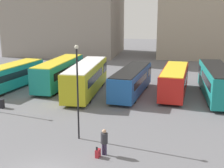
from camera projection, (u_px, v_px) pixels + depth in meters
name	position (u px, v px, depth m)	size (l,w,h in m)	color
bus_0	(11.00, 75.00, 36.00)	(4.01, 10.10, 2.78)	#19847F
bus_1	(59.00, 72.00, 36.87)	(2.79, 10.66, 3.14)	#19847F
bus_2	(86.00, 77.00, 33.82)	(2.97, 11.33, 3.25)	gold
bus_3	(132.00, 80.00, 33.55)	(3.48, 10.35, 2.78)	#1E56A3
bus_4	(174.00, 80.00, 33.35)	(3.21, 9.58, 2.89)	red
bus_5	(217.00, 81.00, 32.17)	(2.87, 10.97, 3.21)	#19847F
traveler	(104.00, 140.00, 19.64)	(0.52, 0.52, 1.73)	#382D4C
suitcase	(98.00, 153.00, 19.50)	(0.30, 0.45, 0.75)	#B7232D
lamp_post_2	(78.00, 86.00, 21.43)	(0.28, 0.28, 6.72)	black
trash_bin	(2.00, 104.00, 29.09)	(0.52, 0.52, 0.85)	black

